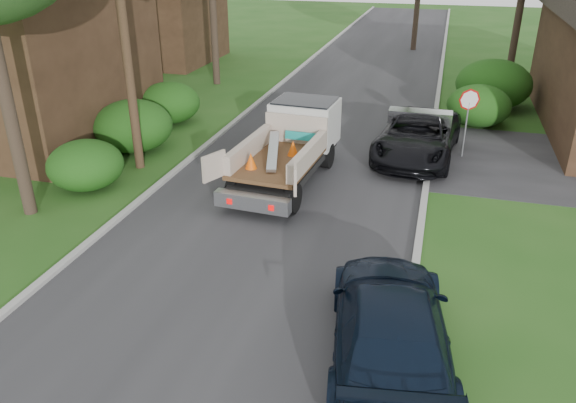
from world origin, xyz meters
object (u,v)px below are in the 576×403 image
Objects in this scene: utility_pole at (121,10)px; stop_sign at (468,109)px; navy_suv at (390,325)px; house_left_far at (154,10)px; black_pickup at (418,136)px; flatbed_truck at (295,138)px.

stop_sign is at bearing 20.62° from utility_pole.
utility_pole is 12.71m from navy_suv.
house_left_far is 1.34× the size of black_pickup.
house_left_far is (-18.70, 13.00, 1.27)m from stop_sign.
flatbed_truck is (-5.44, -3.06, -0.57)m from stop_sign.
utility_pole is at bearing -64.77° from house_left_far.
utility_pole reaches higher than flatbed_truck.
navy_suv is at bearing -83.91° from black_pickup.
black_pickup is at bearing -97.54° from navy_suv.
flatbed_truck is 9.36m from navy_suv.
utility_pole is 1.32× the size of house_left_far.
black_pickup is at bearing 38.51° from flatbed_truck.
stop_sign reaches higher than black_pickup.
flatbed_truck is at bearing 10.33° from utility_pole.
stop_sign is at bearing 33.36° from flatbed_truck.
flatbed_truck is at bearing -50.46° from house_left_far.
navy_suv is at bearing -60.45° from flatbed_truck.
stop_sign is 11.91m from utility_pole.
black_pickup is (-1.60, -0.42, -0.99)m from stop_sign.
navy_suv is (-1.40, -11.50, -1.01)m from stop_sign.
house_left_far is at bearing -63.34° from navy_suv.
house_left_far is 30.08m from navy_suv.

